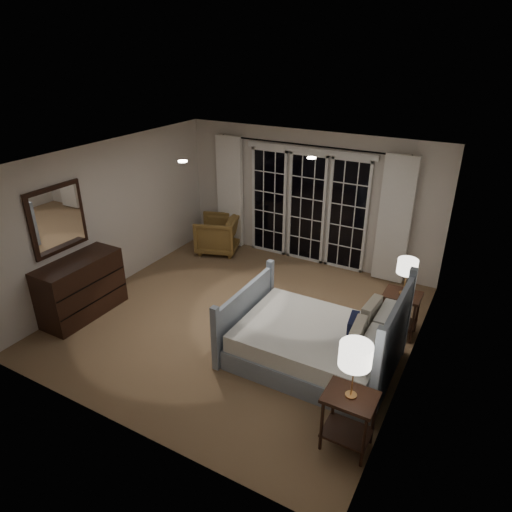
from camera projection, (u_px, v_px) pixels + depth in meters
The scene contains 20 objects.
floor at pixel (240, 319), 7.08m from camera, with size 5.00×5.00×0.00m, color olive.
ceiling at pixel (238, 159), 6.01m from camera, with size 5.00×5.00×0.00m, color white.
wall_left at pixel (112, 216), 7.65m from camera, with size 0.02×5.00×2.50m, color silver.
wall_right at pixel (418, 287), 5.45m from camera, with size 0.02×5.00×2.50m, color silver.
wall_back at pixel (308, 198), 8.52m from camera, with size 5.00×0.02×2.50m, color silver.
wall_front at pixel (111, 335), 4.58m from camera, with size 5.00×0.02×2.50m, color silver.
french_doors at pixel (307, 207), 8.56m from camera, with size 2.50×0.04×2.20m.
curtain_rod at pixel (309, 145), 8.01m from camera, with size 0.03×0.03×3.50m, color black.
curtain_left at pixel (230, 192), 9.19m from camera, with size 0.55×0.10×2.25m, color white.
curtain_right at pixel (395, 221), 7.74m from camera, with size 0.55×0.10×2.25m, color white.
downlight_a at pixel (312, 158), 6.14m from camera, with size 0.12×0.12×0.01m, color white.
downlight_b at pixel (183, 161), 5.96m from camera, with size 0.12×0.12×0.01m, color white.
bed at pixel (317, 343), 6.01m from camera, with size 2.11×1.50×1.22m.
nightstand_left at pixel (349, 413), 4.69m from camera, with size 0.53×0.42×0.69m.
nightstand_right at pixel (401, 307), 6.57m from camera, with size 0.51×0.41×0.66m.
lamp_left at pixel (355, 355), 4.37m from camera, with size 0.33×0.33×0.63m.
lamp_right at pixel (407, 267), 6.29m from camera, with size 0.28×0.28×0.54m.
armchair at pixel (217, 234), 9.22m from camera, with size 0.79×0.81×0.74m, color brown.
dresser at pixel (81, 288), 7.03m from camera, with size 0.56×1.32×0.94m.
mirror at pixel (58, 219), 6.67m from camera, with size 0.05×0.85×1.00m.
Camera 1 is at (3.12, -5.10, 3.93)m, focal length 32.00 mm.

